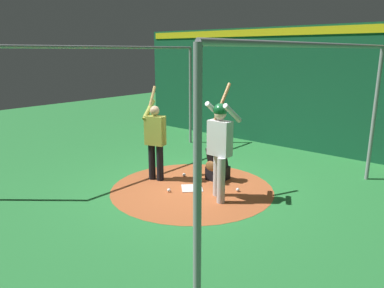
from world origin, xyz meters
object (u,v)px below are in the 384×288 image
baseball_0 (169,190)px  baseball_2 (238,190)px  batter (220,142)px  visitor (155,138)px  catcher (217,163)px  baseball_1 (184,175)px  home_plate (192,188)px

baseball_0 → baseball_2: bearing=131.3°
batter → visitor: size_ratio=1.08×
batter → baseball_0: bearing=-67.9°
batter → catcher: bearing=-140.9°
baseball_1 → baseball_2: size_ratio=1.00×
baseball_0 → baseball_2: same height
baseball_2 → visitor: bearing=-72.7°
catcher → baseball_0: bearing=-14.1°
home_plate → catcher: 0.84m
home_plate → baseball_0: bearing=-27.0°
batter → baseball_2: 1.21m
batter → catcher: size_ratio=2.24×
baseball_0 → home_plate: bearing=153.0°
baseball_0 → visitor: bearing=-116.3°
home_plate → baseball_1: (-0.44, -0.61, 0.03)m
home_plate → visitor: bearing=-84.9°
baseball_0 → baseball_2: (-0.91, 1.04, 0.00)m
home_plate → batter: bearing=85.3°
batter → visitor: (0.03, -1.69, -0.18)m
visitor → baseball_0: (0.36, 0.73, -0.90)m
batter → visitor: bearing=-89.1°
visitor → baseball_0: size_ratio=27.17×
home_plate → visitor: size_ratio=0.21×
home_plate → visitor: 1.34m
home_plate → baseball_1: 0.76m
catcher → baseball_2: (0.28, 0.74, -0.34)m
batter → baseball_0: size_ratio=29.32×
baseball_1 → baseball_2: same height
baseball_0 → baseball_2: 1.38m
batter → catcher: batter is taller
home_plate → baseball_1: baseball_1 is taller
batter → home_plate: bearing=-94.7°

